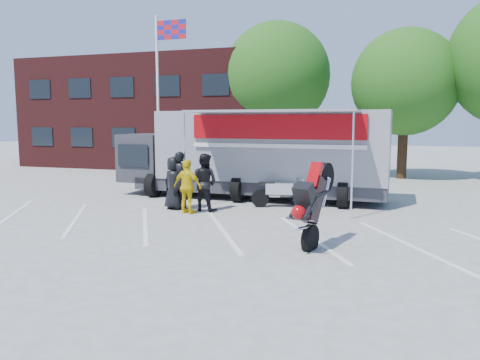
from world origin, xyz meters
The scene contains 13 objects.
ground centered at (0.00, 0.00, 0.00)m, with size 100.00×100.00×0.00m, color #ACACA6.
parking_bay_lines centered at (0.00, 1.00, 0.01)m, with size 18.00×5.00×0.01m, color white.
office_building centered at (-10.00, 18.00, 3.50)m, with size 18.00×8.00×7.00m, color #441616.
flagpole centered at (-6.24, 10.00, 5.05)m, with size 1.61×0.12×8.00m.
tree_left centered at (-2.00, 16.00, 5.57)m, with size 6.12×6.12×8.64m.
tree_mid centered at (5.00, 15.00, 4.94)m, with size 5.44×5.44×7.68m.
transporter_truck centered at (-0.36, 6.48, 0.00)m, with size 10.55×5.08×3.36m, color gray, non-canonical shape.
parked_motorcycle centered at (0.91, 4.86, 0.00)m, with size 0.70×2.09×1.09m, color silver, non-canonical shape.
stunt_bike_rider centered at (2.98, 0.44, 0.00)m, with size 0.89×1.89×2.22m, color black, non-canonical shape.
spectator_leather_a centered at (-2.46, 3.44, 0.90)m, with size 0.88×0.57×1.79m, color black.
spectator_leather_b centered at (-2.23, 3.42, 0.99)m, with size 0.72×0.47×1.98m, color black.
spectator_leather_c centered at (-1.38, 3.50, 0.96)m, with size 0.93×0.73×1.92m, color black.
spectator_hivis centered at (-1.69, 2.86, 0.88)m, with size 1.03×0.43×1.76m, color yellow.
Camera 1 is at (4.56, -10.76, 2.97)m, focal length 35.00 mm.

